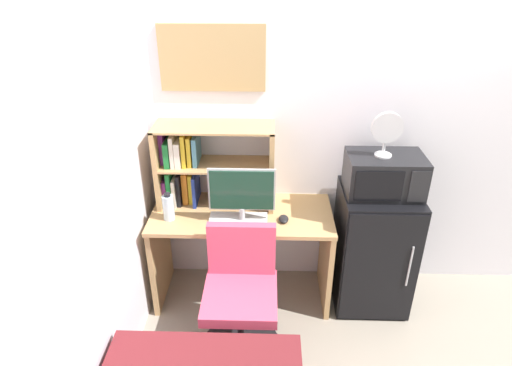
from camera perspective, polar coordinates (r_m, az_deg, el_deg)
wall_back at (r=3.29m, az=22.11°, el=7.22°), size 6.40×0.04×2.60m
wall_left at (r=1.87m, az=-27.07°, el=-9.53°), size 0.04×4.40×2.60m
desk at (r=3.18m, az=-1.80°, el=-7.28°), size 1.26×0.57×0.74m
hutch_bookshelf at (r=3.08m, az=-7.75°, el=2.59°), size 0.81×0.30×0.59m
monitor at (r=2.86m, az=-1.86°, el=-1.52°), size 0.44×0.22×0.39m
keyboard at (r=2.98m, az=-2.30°, el=-4.57°), size 0.39×0.13×0.02m
computer_mouse at (r=2.96m, az=3.61°, el=-4.70°), size 0.07×0.10×0.03m
water_bottle at (r=3.00m, az=-11.35°, el=-3.11°), size 0.08×0.08×0.20m
mini_fridge at (r=3.30m, az=15.03°, el=-8.20°), size 0.52×0.53×0.91m
microwave at (r=3.00m, az=16.38°, el=1.05°), size 0.50×0.33×0.27m
desk_fan at (r=2.87m, az=16.72°, el=6.51°), size 0.20×0.11×0.30m
desk_chair at (r=2.89m, az=-1.98°, el=-15.12°), size 0.53×0.53×0.85m
wall_corkboard at (r=2.96m, az=-5.74°, el=15.89°), size 0.69×0.02×0.43m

